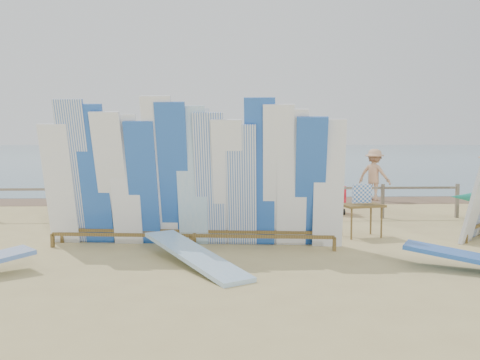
{
  "coord_description": "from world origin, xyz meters",
  "views": [
    {
      "loc": [
        -0.35,
        -10.04,
        2.03
      ],
      "look_at": [
        0.19,
        1.61,
        1.13
      ],
      "focal_mm": 38.0,
      "sensor_mm": 36.0,
      "label": 1
    }
  ],
  "objects_px": {
    "beachgoer_3": "(209,181)",
    "vendor_table": "(361,219)",
    "beachgoer_9": "(374,175)",
    "beachgoer_7": "(278,179)",
    "beachgoer_5": "(208,179)",
    "beachgoer_6": "(275,187)",
    "beachgoer_11": "(141,177)",
    "main_surfboard_rack": "(192,181)",
    "beach_chair_left": "(211,203)",
    "stroller": "(335,199)",
    "beach_chair_right": "(244,206)",
    "beachgoer_extra_1": "(63,178)",
    "beachgoer_2": "(123,183)",
    "flat_board_a": "(195,266)",
    "beachgoer_1": "(74,180)"
  },
  "relations": [
    {
      "from": "beachgoer_3",
      "to": "vendor_table",
      "type": "bearing_deg",
      "value": -8.47
    },
    {
      "from": "beachgoer_9",
      "to": "beachgoer_7",
      "type": "height_order",
      "value": "beachgoer_7"
    },
    {
      "from": "beachgoer_5",
      "to": "beachgoer_6",
      "type": "bearing_deg",
      "value": 134.92
    },
    {
      "from": "beachgoer_11",
      "to": "main_surfboard_rack",
      "type": "bearing_deg",
      "value": -61.52
    },
    {
      "from": "beach_chair_left",
      "to": "stroller",
      "type": "bearing_deg",
      "value": -18.79
    },
    {
      "from": "beach_chair_right",
      "to": "beachgoer_3",
      "type": "distance_m",
      "value": 2.12
    },
    {
      "from": "stroller",
      "to": "beachgoer_5",
      "type": "distance_m",
      "value": 4.48
    },
    {
      "from": "beachgoer_extra_1",
      "to": "beachgoer_11",
      "type": "bearing_deg",
      "value": -67.91
    },
    {
      "from": "beachgoer_2",
      "to": "beachgoer_3",
      "type": "xyz_separation_m",
      "value": [
        2.49,
        0.61,
        -0.01
      ]
    },
    {
      "from": "flat_board_a",
      "to": "beachgoer_7",
      "type": "distance_m",
      "value": 7.19
    },
    {
      "from": "beach_chair_left",
      "to": "vendor_table",
      "type": "bearing_deg",
      "value": -63.48
    },
    {
      "from": "beach_chair_left",
      "to": "beachgoer_7",
      "type": "height_order",
      "value": "beachgoer_7"
    },
    {
      "from": "main_surfboard_rack",
      "to": "beachgoer_3",
      "type": "height_order",
      "value": "main_surfboard_rack"
    },
    {
      "from": "beach_chair_right",
      "to": "beachgoer_7",
      "type": "height_order",
      "value": "beachgoer_7"
    },
    {
      "from": "stroller",
      "to": "beachgoer_2",
      "type": "height_order",
      "value": "beachgoer_2"
    },
    {
      "from": "main_surfboard_rack",
      "to": "beachgoer_6",
      "type": "bearing_deg",
      "value": 68.94
    },
    {
      "from": "beach_chair_right",
      "to": "beachgoer_2",
      "type": "distance_m",
      "value": 3.71
    },
    {
      "from": "flat_board_a",
      "to": "beachgoer_5",
      "type": "height_order",
      "value": "beachgoer_5"
    },
    {
      "from": "vendor_table",
      "to": "beach_chair_right",
      "type": "relative_size",
      "value": 1.32
    },
    {
      "from": "main_surfboard_rack",
      "to": "beach_chair_left",
      "type": "bearing_deg",
      "value": 92.47
    },
    {
      "from": "flat_board_a",
      "to": "beachgoer_extra_1",
      "type": "distance_m",
      "value": 9.04
    },
    {
      "from": "beach_chair_left",
      "to": "flat_board_a",
      "type": "bearing_deg",
      "value": -106.02
    },
    {
      "from": "main_surfboard_rack",
      "to": "beachgoer_11",
      "type": "height_order",
      "value": "main_surfboard_rack"
    },
    {
      "from": "beachgoer_9",
      "to": "beachgoer_11",
      "type": "relative_size",
      "value": 1.1
    },
    {
      "from": "vendor_table",
      "to": "beachgoer_6",
      "type": "distance_m",
      "value": 3.5
    },
    {
      "from": "beach_chair_right",
      "to": "beachgoer_11",
      "type": "xyz_separation_m",
      "value": [
        -3.33,
        3.85,
        0.55
      ]
    },
    {
      "from": "beachgoer_5",
      "to": "flat_board_a",
      "type": "bearing_deg",
      "value": 102.22
    },
    {
      "from": "beach_chair_left",
      "to": "beachgoer_7",
      "type": "relative_size",
      "value": 0.51
    },
    {
      "from": "beach_chair_left",
      "to": "beachgoer_2",
      "type": "xyz_separation_m",
      "value": [
        -2.56,
        0.63,
        0.54
      ]
    },
    {
      "from": "beach_chair_left",
      "to": "beachgoer_9",
      "type": "relative_size",
      "value": 0.53
    },
    {
      "from": "stroller",
      "to": "beachgoer_3",
      "type": "bearing_deg",
      "value": 152.92
    },
    {
      "from": "beachgoer_7",
      "to": "beachgoer_5",
      "type": "xyz_separation_m",
      "value": [
        -2.11,
        1.69,
        -0.1
      ]
    },
    {
      "from": "beachgoer_7",
      "to": "beachgoer_6",
      "type": "relative_size",
      "value": 1.15
    },
    {
      "from": "beach_chair_left",
      "to": "beachgoer_1",
      "type": "relative_size",
      "value": 0.55
    },
    {
      "from": "beachgoer_2",
      "to": "beachgoer_extra_1",
      "type": "relative_size",
      "value": 0.92
    },
    {
      "from": "beachgoer_2",
      "to": "beachgoer_11",
      "type": "xyz_separation_m",
      "value": [
        0.14,
        2.67,
        -0.01
      ]
    },
    {
      "from": "flat_board_a",
      "to": "beachgoer_6",
      "type": "relative_size",
      "value": 1.72
    },
    {
      "from": "beach_chair_right",
      "to": "beachgoer_5",
      "type": "relative_size",
      "value": 0.53
    },
    {
      "from": "beachgoer_11",
      "to": "beachgoer_5",
      "type": "xyz_separation_m",
      "value": [
        2.29,
        -0.92,
        -0.0
      ]
    },
    {
      "from": "beachgoer_1",
      "to": "beachgoer_5",
      "type": "distance_m",
      "value": 4.18
    },
    {
      "from": "vendor_table",
      "to": "beachgoer_9",
      "type": "distance_m",
      "value": 6.94
    },
    {
      "from": "beachgoer_2",
      "to": "beachgoer_3",
      "type": "height_order",
      "value": "beachgoer_2"
    },
    {
      "from": "main_surfboard_rack",
      "to": "beachgoer_2",
      "type": "distance_m",
      "value": 5.7
    },
    {
      "from": "beachgoer_7",
      "to": "beachgoer_2",
      "type": "height_order",
      "value": "beachgoer_7"
    },
    {
      "from": "beachgoer_7",
      "to": "beach_chair_right",
      "type": "bearing_deg",
      "value": -174.81
    },
    {
      "from": "beachgoer_2",
      "to": "beachgoer_1",
      "type": "distance_m",
      "value": 1.72
    },
    {
      "from": "beachgoer_extra_1",
      "to": "beachgoer_5",
      "type": "xyz_separation_m",
      "value": [
        4.47,
        0.64,
        -0.08
      ]
    },
    {
      "from": "main_surfboard_rack",
      "to": "beach_chair_right",
      "type": "relative_size",
      "value": 6.79
    },
    {
      "from": "beachgoer_9",
      "to": "beachgoer_1",
      "type": "xyz_separation_m",
      "value": [
        -9.69,
        -1.5,
        -0.04
      ]
    },
    {
      "from": "vendor_table",
      "to": "beachgoer_1",
      "type": "distance_m",
      "value": 8.93
    }
  ]
}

